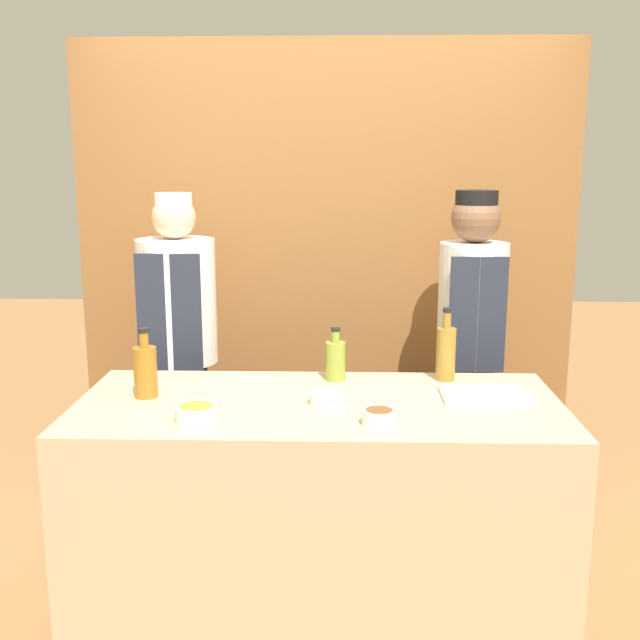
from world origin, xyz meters
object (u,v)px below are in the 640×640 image
at_px(sauce_bowl_brown, 379,416).
at_px(sauce_bowl_green, 326,398).
at_px(bottle_amber, 145,370).
at_px(chef_right, 470,348).
at_px(sauce_bowl_yellow, 197,413).
at_px(bottle_vinegar, 446,352).
at_px(chef_left, 179,352).
at_px(bottle_oil, 335,359).
at_px(cutting_board, 485,395).

bearing_deg(sauce_bowl_brown, sauce_bowl_green, 129.79).
bearing_deg(bottle_amber, chef_right, 28.86).
relative_size(sauce_bowl_green, sauce_bowl_yellow, 0.85).
bearing_deg(sauce_bowl_brown, bottle_vinegar, 61.36).
distance_m(bottle_vinegar, chef_right, 0.54).
xyz_separation_m(sauce_bowl_green, chef_left, (-0.73, 0.82, -0.04)).
distance_m(sauce_bowl_yellow, bottle_amber, 0.37).
bearing_deg(sauce_bowl_yellow, chef_left, 105.45).
bearing_deg(sauce_bowl_green, bottle_vinegar, 33.93).
height_order(sauce_bowl_brown, bottle_oil, bottle_oil).
bearing_deg(sauce_bowl_brown, bottle_oil, 105.95).
distance_m(cutting_board, chef_left, 1.52).
bearing_deg(chef_left, sauce_bowl_yellow, -74.55).
bearing_deg(bottle_amber, sauce_bowl_green, -5.46).
bearing_deg(sauce_bowl_yellow, bottle_amber, 132.19).
distance_m(sauce_bowl_yellow, bottle_vinegar, 1.08).
height_order(bottle_vinegar, bottle_oil, bottle_vinegar).
bearing_deg(cutting_board, sauce_bowl_yellow, -164.20).
distance_m(sauce_bowl_brown, chef_left, 1.39).
distance_m(sauce_bowl_green, bottle_oil, 0.32).
xyz_separation_m(sauce_bowl_green, sauce_bowl_yellow, (-0.45, -0.21, 0.01)).
xyz_separation_m(bottle_vinegar, chef_left, (-1.22, 0.49, -0.14)).
bearing_deg(bottle_amber, chef_left, 92.81).
bearing_deg(sauce_bowl_green, chef_left, 131.73).
relative_size(bottle_oil, chef_right, 0.13).
bearing_deg(chef_right, bottle_amber, -151.14).
height_order(sauce_bowl_brown, bottle_vinegar, bottle_vinegar).
distance_m(sauce_bowl_yellow, chef_left, 1.06).
xyz_separation_m(bottle_amber, chef_right, (1.37, 0.75, -0.09)).
bearing_deg(chef_right, sauce_bowl_yellow, -137.55).
relative_size(bottle_oil, bottle_amber, 0.82).
relative_size(cutting_board, bottle_amber, 1.21).
xyz_separation_m(sauce_bowl_yellow, bottle_amber, (-0.25, 0.27, 0.07)).
height_order(sauce_bowl_brown, chef_left, chef_left).
bearing_deg(chef_left, sauce_bowl_green, -48.27).
bearing_deg(sauce_bowl_green, bottle_amber, 174.54).
bearing_deg(chef_left, bottle_oil, -33.41).
xyz_separation_m(sauce_bowl_yellow, cutting_board, (1.05, 0.30, -0.02)).
distance_m(sauce_bowl_green, chef_left, 1.10).
xyz_separation_m(bottle_vinegar, bottle_amber, (-1.18, -0.26, -0.01)).
height_order(sauce_bowl_brown, bottle_amber, bottle_amber).
bearing_deg(bottle_oil, sauce_bowl_brown, -74.05).
bearing_deg(chef_right, bottle_oil, -141.92).
xyz_separation_m(bottle_oil, bottle_amber, (-0.72, -0.25, 0.02)).
xyz_separation_m(cutting_board, chef_right, (0.07, 0.73, 0.00)).
xyz_separation_m(sauce_bowl_yellow, bottle_vinegar, (0.93, 0.53, 0.09)).
height_order(sauce_bowl_yellow, bottle_amber, bottle_amber).
xyz_separation_m(sauce_bowl_green, cutting_board, (0.61, 0.09, -0.01)).
height_order(chef_left, chef_right, chef_right).
bearing_deg(chef_right, chef_left, -179.99).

